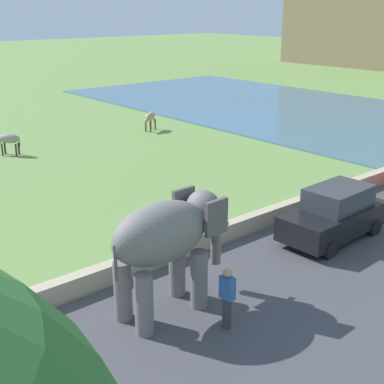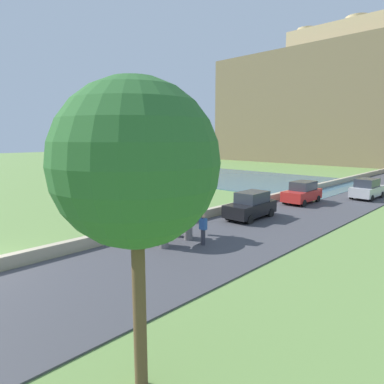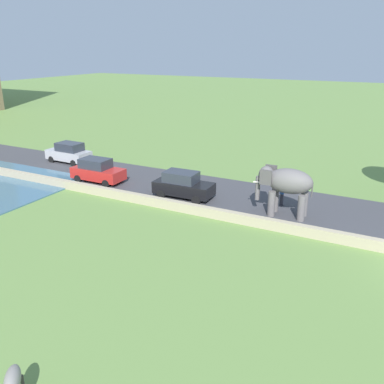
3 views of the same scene
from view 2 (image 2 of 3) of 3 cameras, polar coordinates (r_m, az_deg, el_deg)
road_surface at (r=26.07m, az=18.94°, el=-2.96°), size 7.00×120.00×0.06m
barrier_wall at (r=26.16m, az=9.53°, el=-1.94°), size 0.40×110.00×0.60m
lake at (r=46.60m, az=4.18°, el=2.73°), size 36.00×18.00×0.08m
hill_distant at (r=80.64m, az=29.11°, el=12.51°), size 64.00×28.00×22.97m
fort_on_hill at (r=83.08m, az=29.82°, el=22.52°), size 38.98×8.00×7.09m
elephant at (r=17.03m, az=-3.17°, el=-1.89°), size 1.52×3.49×2.99m
person_beside_elephant at (r=16.63m, az=1.90°, el=-6.28°), size 0.36×0.22×1.63m
car_red at (r=28.67m, az=18.20°, el=-0.09°), size 1.84×4.02×1.80m
car_silver at (r=32.92m, az=27.59°, el=0.48°), size 1.88×4.05×1.80m
car_black at (r=22.41m, az=9.94°, el=-2.27°), size 1.91×4.06×1.80m
cow_grey at (r=33.08m, az=-20.06°, el=0.90°), size 1.26×1.18×1.15m
cow_tan at (r=37.82m, az=-7.69°, el=2.36°), size 1.00×1.36×1.15m
tree_near at (r=6.62m, az=-9.55°, el=4.60°), size 3.31×3.31×6.48m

